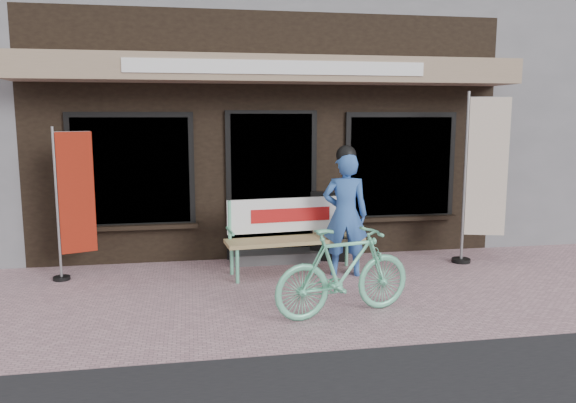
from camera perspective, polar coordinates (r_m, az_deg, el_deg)
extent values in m
plane|color=#B68B93|center=(6.65, 0.88, -9.89)|extent=(70.00, 70.00, 0.00)
cube|color=black|center=(11.26, -3.94, 7.05)|extent=(7.00, 6.00, 3.60)
cube|color=gray|center=(7.96, -1.37, 13.24)|extent=(7.00, 0.80, 0.35)
cube|color=white|center=(7.55, -0.89, 13.48)|extent=(4.00, 0.02, 0.18)
cube|color=black|center=(8.32, -1.68, 1.65)|extent=(1.20, 0.06, 2.10)
cube|color=black|center=(8.31, -1.67, 1.64)|extent=(1.35, 0.04, 2.20)
cube|color=black|center=(8.25, -15.59, 3.02)|extent=(1.60, 0.06, 1.50)
cube|color=black|center=(8.81, 11.33, 3.51)|extent=(1.60, 0.06, 1.50)
cube|color=black|center=(8.24, -15.59, 3.01)|extent=(1.75, 0.04, 1.65)
cube|color=black|center=(8.80, 11.35, 3.51)|extent=(1.75, 0.04, 1.65)
cube|color=black|center=(8.30, -15.40, -2.52)|extent=(1.80, 0.18, 0.06)
cube|color=black|center=(8.86, 11.31, -1.68)|extent=(1.80, 0.18, 0.06)
cube|color=#59595B|center=(8.29, -1.41, -5.59)|extent=(1.30, 0.45, 0.15)
cylinder|color=#69CEA1|center=(7.23, -5.16, -6.60)|extent=(0.05, 0.05, 0.43)
cylinder|color=#69CEA1|center=(7.62, -5.74, -5.80)|extent=(0.05, 0.05, 0.43)
cylinder|color=#69CEA1|center=(7.69, 7.11, -5.69)|extent=(0.05, 0.05, 0.43)
cylinder|color=#69CEA1|center=(8.06, 5.97, -5.00)|extent=(0.05, 0.05, 0.43)
cube|color=tan|center=(7.55, 0.72, -3.96)|extent=(1.90, 0.65, 0.05)
cylinder|color=#69CEA1|center=(7.51, -5.95, -2.06)|extent=(0.05, 0.05, 0.57)
cylinder|color=#69CEA1|center=(7.97, 6.17, -1.44)|extent=(0.05, 0.05, 0.57)
cube|color=white|center=(7.71, 0.25, -1.35)|extent=(1.75, 0.21, 0.47)
cube|color=#B21414|center=(7.68, 0.30, -1.38)|extent=(1.11, 0.12, 0.19)
cylinder|color=#69CEA1|center=(7.32, -5.90, -3.00)|extent=(0.09, 0.46, 0.04)
cylinder|color=#69CEA1|center=(7.80, 6.94, -2.29)|extent=(0.09, 0.46, 0.04)
imported|color=#315DAB|center=(7.49, 5.84, -1.34)|extent=(0.67, 0.51, 1.64)
sphere|color=black|center=(7.39, 5.93, 4.70)|extent=(0.31, 0.31, 0.26)
imported|color=#69CEA1|center=(6.05, 5.70, -7.08)|extent=(1.66, 0.81, 0.96)
cylinder|color=gray|center=(7.76, -22.41, -0.31)|extent=(0.04, 0.04, 1.99)
cylinder|color=gray|center=(7.72, -21.14, 6.60)|extent=(0.43, 0.18, 0.02)
cube|color=maroon|center=(7.78, -20.70, 0.82)|extent=(0.43, 0.19, 1.58)
cylinder|color=black|center=(7.96, -22.00, -7.24)|extent=(0.28, 0.28, 0.05)
cylinder|color=gray|center=(8.42, 17.52, 2.23)|extent=(0.05, 0.05, 2.46)
cylinder|color=gray|center=(8.43, 19.78, 9.91)|extent=(0.54, 0.19, 0.03)
cube|color=beige|center=(8.46, 19.59, 3.30)|extent=(0.54, 0.20, 1.96)
cylinder|color=black|center=(8.63, 17.16, -5.73)|extent=(0.34, 0.34, 0.06)
cube|color=black|center=(8.25, 4.09, -2.57)|extent=(0.51, 0.26, 1.03)
cube|color=beige|center=(8.17, 4.06, -1.86)|extent=(0.42, 0.17, 0.63)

